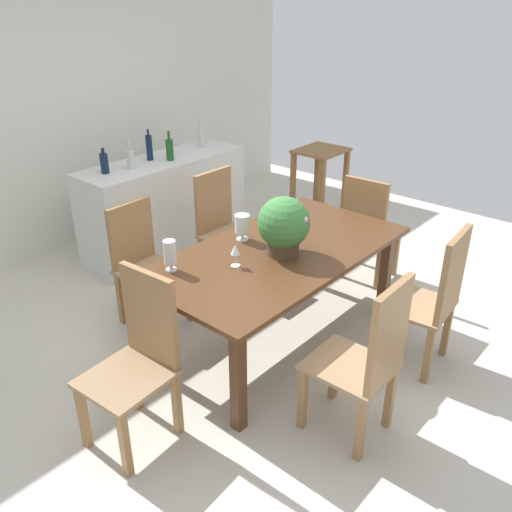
{
  "coord_description": "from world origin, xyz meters",
  "views": [
    {
      "loc": [
        -2.64,
        -2.25,
        2.37
      ],
      "look_at": [
        -0.02,
        0.03,
        0.65
      ],
      "focal_mm": 37.48,
      "sensor_mm": 36.0,
      "label": 1
    }
  ],
  "objects_px": {
    "flower_centerpiece": "(284,225)",
    "wine_bottle_dark": "(201,136)",
    "chair_foot_end": "(368,225)",
    "kitchen_counter": "(166,205)",
    "chair_far_right": "(222,222)",
    "side_table": "(320,169)",
    "chair_near_right": "(435,295)",
    "chair_near_left": "(368,357)",
    "crystal_vase_left": "(170,253)",
    "wine_bottle_amber": "(170,149)",
    "wine_glass": "(235,251)",
    "wine_bottle_clear": "(149,147)",
    "wine_bottle_green": "(104,163)",
    "chair_head_end": "(139,352)",
    "crystal_vase_center_near": "(242,225)",
    "dining_table": "(278,261)",
    "chair_far_left": "(143,258)",
    "wine_bottle_tall": "(131,159)"
  },
  "relations": [
    {
      "from": "wine_bottle_tall",
      "to": "chair_foot_end",
      "type": "bearing_deg",
      "value": -59.83
    },
    {
      "from": "chair_near_right",
      "to": "side_table",
      "type": "bearing_deg",
      "value": -134.75
    },
    {
      "from": "flower_centerpiece",
      "to": "kitchen_counter",
      "type": "relative_size",
      "value": 0.24
    },
    {
      "from": "chair_near_left",
      "to": "chair_far_right",
      "type": "distance_m",
      "value": 2.16
    },
    {
      "from": "dining_table",
      "to": "flower_centerpiece",
      "type": "distance_m",
      "value": 0.31
    },
    {
      "from": "dining_table",
      "to": "chair_foot_end",
      "type": "bearing_deg",
      "value": -0.23
    },
    {
      "from": "wine_bottle_clear",
      "to": "side_table",
      "type": "height_order",
      "value": "wine_bottle_clear"
    },
    {
      "from": "wine_bottle_clear",
      "to": "wine_bottle_green",
      "type": "bearing_deg",
      "value": -177.43
    },
    {
      "from": "crystal_vase_left",
      "to": "wine_bottle_tall",
      "type": "xyz_separation_m",
      "value": [
        0.86,
        1.51,
        0.15
      ]
    },
    {
      "from": "wine_glass",
      "to": "wine_bottle_clear",
      "type": "xyz_separation_m",
      "value": [
        0.83,
        1.88,
        0.19
      ]
    },
    {
      "from": "crystal_vase_left",
      "to": "wine_bottle_amber",
      "type": "height_order",
      "value": "wine_bottle_amber"
    },
    {
      "from": "chair_foot_end",
      "to": "wine_bottle_dark",
      "type": "height_order",
      "value": "wine_bottle_dark"
    },
    {
      "from": "dining_table",
      "to": "wine_bottle_amber",
      "type": "bearing_deg",
      "value": 72.15
    },
    {
      "from": "wine_glass",
      "to": "chair_far_right",
      "type": "bearing_deg",
      "value": 48.64
    },
    {
      "from": "chair_far_right",
      "to": "chair_near_left",
      "type": "bearing_deg",
      "value": -113.69
    },
    {
      "from": "wine_bottle_green",
      "to": "flower_centerpiece",
      "type": "bearing_deg",
      "value": -88.67
    },
    {
      "from": "flower_centerpiece",
      "to": "wine_bottle_dark",
      "type": "height_order",
      "value": "wine_bottle_dark"
    },
    {
      "from": "flower_centerpiece",
      "to": "side_table",
      "type": "height_order",
      "value": "flower_centerpiece"
    },
    {
      "from": "kitchen_counter",
      "to": "wine_bottle_amber",
      "type": "xyz_separation_m",
      "value": [
        0.04,
        -0.08,
        0.57
      ]
    },
    {
      "from": "chair_foot_end",
      "to": "kitchen_counter",
      "type": "bearing_deg",
      "value": 17.45
    },
    {
      "from": "dining_table",
      "to": "kitchen_counter",
      "type": "height_order",
      "value": "kitchen_counter"
    },
    {
      "from": "wine_glass",
      "to": "wine_bottle_green",
      "type": "height_order",
      "value": "wine_bottle_green"
    },
    {
      "from": "chair_near_left",
      "to": "wine_bottle_clear",
      "type": "distance_m",
      "value": 3.11
    },
    {
      "from": "chair_foot_end",
      "to": "wine_glass",
      "type": "bearing_deg",
      "value": 84.62
    },
    {
      "from": "crystal_vase_left",
      "to": "wine_bottle_green",
      "type": "distance_m",
      "value": 1.71
    },
    {
      "from": "crystal_vase_left",
      "to": "crystal_vase_center_near",
      "type": "bearing_deg",
      "value": -2.37
    },
    {
      "from": "wine_bottle_tall",
      "to": "chair_near_left",
      "type": "bearing_deg",
      "value": -101.93
    },
    {
      "from": "chair_head_end",
      "to": "wine_bottle_amber",
      "type": "distance_m",
      "value": 2.59
    },
    {
      "from": "chair_head_end",
      "to": "side_table",
      "type": "distance_m",
      "value": 3.71
    },
    {
      "from": "chair_far_left",
      "to": "crystal_vase_left",
      "type": "bearing_deg",
      "value": -113.68
    },
    {
      "from": "chair_far_left",
      "to": "wine_bottle_amber",
      "type": "distance_m",
      "value": 1.4
    },
    {
      "from": "chair_head_end",
      "to": "chair_far_right",
      "type": "distance_m",
      "value": 1.93
    },
    {
      "from": "wine_bottle_tall",
      "to": "wine_bottle_green",
      "type": "bearing_deg",
      "value": 162.91
    },
    {
      "from": "chair_foot_end",
      "to": "kitchen_counter",
      "type": "distance_m",
      "value": 2.01
    },
    {
      "from": "crystal_vase_center_near",
      "to": "wine_bottle_amber",
      "type": "height_order",
      "value": "wine_bottle_amber"
    },
    {
      "from": "chair_near_right",
      "to": "wine_bottle_tall",
      "type": "relative_size",
      "value": 4.15
    },
    {
      "from": "chair_near_right",
      "to": "side_table",
      "type": "distance_m",
      "value": 2.86
    },
    {
      "from": "dining_table",
      "to": "chair_near_right",
      "type": "relative_size",
      "value": 1.89
    },
    {
      "from": "dining_table",
      "to": "wine_glass",
      "type": "xyz_separation_m",
      "value": [
        -0.37,
        0.06,
        0.2
      ]
    },
    {
      "from": "flower_centerpiece",
      "to": "wine_bottle_dark",
      "type": "relative_size",
      "value": 1.53
    },
    {
      "from": "kitchen_counter",
      "to": "wine_bottle_dark",
      "type": "distance_m",
      "value": 0.82
    },
    {
      "from": "dining_table",
      "to": "crystal_vase_left",
      "type": "distance_m",
      "value": 0.8
    },
    {
      "from": "dining_table",
      "to": "chair_near_left",
      "type": "xyz_separation_m",
      "value": [
        -0.44,
        -0.99,
        -0.1
      ]
    },
    {
      "from": "chair_far_right",
      "to": "side_table",
      "type": "xyz_separation_m",
      "value": [
        1.84,
        0.24,
        0.02
      ]
    },
    {
      "from": "wine_bottle_green",
      "to": "wine_bottle_amber",
      "type": "distance_m",
      "value": 0.66
    },
    {
      "from": "chair_foot_end",
      "to": "chair_near_left",
      "type": "relative_size",
      "value": 0.93
    },
    {
      "from": "flower_centerpiece",
      "to": "crystal_vase_left",
      "type": "distance_m",
      "value": 0.78
    },
    {
      "from": "crystal_vase_center_near",
      "to": "wine_glass",
      "type": "xyz_separation_m",
      "value": [
        -0.34,
        -0.25,
        -0.01
      ]
    },
    {
      "from": "wine_glass",
      "to": "chair_head_end",
      "type": "bearing_deg",
      "value": -176.34
    },
    {
      "from": "chair_near_left",
      "to": "crystal_vase_center_near",
      "type": "bearing_deg",
      "value": -108.08
    }
  ]
}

